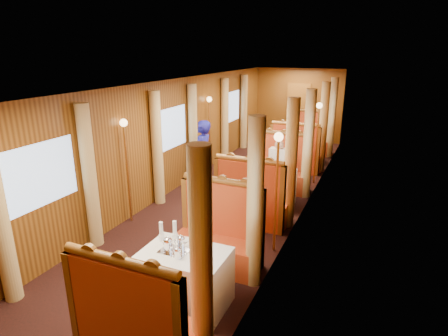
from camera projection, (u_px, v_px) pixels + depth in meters
The scene contains 47 objects.
floor at pixel (234, 199), 8.13m from camera, with size 3.00×12.00×0.01m, color black, non-canonical shape.
ceiling at pixel (235, 82), 7.38m from camera, with size 3.00×12.00×0.01m, color silver, non-canonical shape.
wall_far at pixel (298, 105), 13.01m from camera, with size 3.00×2.50×0.01m, color brown, non-canonical shape.
wall_left at pixel (172, 137), 8.32m from camera, with size 12.00×2.50×0.01m, color brown, non-canonical shape.
wall_right at pixel (307, 151), 7.19m from camera, with size 12.00×2.50×0.01m, color brown, non-canonical shape.
doorway_far at pixel (298, 113), 13.06m from camera, with size 0.80×0.04×2.00m, color brown.
table_near at pixel (185, 279), 4.68m from camera, with size 1.05×0.72×0.75m, color white.
banquette_near_fwd at pixel (137, 328), 3.77m from camera, with size 1.30×0.55×1.34m.
banquette_near_aft at pixel (219, 239), 5.55m from camera, with size 1.30×0.55×1.34m.
table_mid at pixel (267, 188), 7.74m from camera, with size 1.05×0.72×0.75m, color white.
banquette_mid_fwd at pixel (251, 203), 6.84m from camera, with size 1.30×0.55×1.34m.
banquette_mid_aft at pixel (280, 171), 8.61m from camera, with size 1.30×0.55×1.34m.
table_far at pixel (303, 148), 10.80m from camera, with size 1.05×0.72×0.75m, color white.
banquette_far_fwd at pixel (295, 156), 9.90m from camera, with size 1.30×0.55×1.34m.
banquette_far_aft at pixel (310, 139), 11.67m from camera, with size 1.30×0.55×1.34m.
tea_tray at pixel (174, 251), 4.57m from camera, with size 0.34×0.26×0.01m, color silver.
teapot_left at pixel (168, 246), 4.55m from camera, with size 0.18×0.14×0.15m, color silver, non-canonical shape.
teapot_right at pixel (177, 254), 4.41m from camera, with size 0.14×0.10×0.11m, color silver, non-canonical shape.
teapot_back at pixel (181, 243), 4.63m from camera, with size 0.16×0.12×0.13m, color silver, non-canonical shape.
fruit_plate at pixel (203, 261), 4.33m from camera, with size 0.20×0.20×0.05m.
cup_inboard at pixel (161, 233), 4.80m from camera, with size 0.08×0.08×0.26m.
cup_outboard at pixel (175, 232), 4.83m from camera, with size 0.08×0.08×0.26m.
rose_vase_mid at pixel (267, 162), 7.57m from camera, with size 0.06×0.06×0.36m.
rose_vase_far at pixel (304, 130), 10.64m from camera, with size 0.06×0.06×0.36m.
window_left_near at pixel (42, 175), 5.19m from camera, with size 1.20×0.90×0.01m, color #92ADD2, non-canonical shape.
curtain_left_near_b at pixel (90, 177), 5.92m from camera, with size 0.22×0.22×2.35m, color tan.
window_right_near at pixel (242, 209), 4.07m from camera, with size 1.20×0.90×0.01m, color #92ADD2, non-canonical shape.
curtain_right_near_a at pixel (201, 265), 3.51m from camera, with size 0.22×0.22×2.35m, color tan.
curtain_right_near_b at pixel (255, 205), 4.88m from camera, with size 0.22×0.22×2.35m, color tan.
window_left_mid at pixel (172, 128), 8.25m from camera, with size 1.20×0.90×0.01m, color #92ADD2, non-canonical shape.
curtain_left_mid_a at pixel (157, 149), 7.62m from camera, with size 0.22×0.22×2.35m, color tan.
curtain_left_mid_b at pixel (193, 134), 8.98m from camera, with size 0.22×0.22×2.35m, color tan.
window_right_mid at pixel (306, 140), 7.14m from camera, with size 1.20×0.90×0.01m, color #92ADD2, non-canonical shape.
curtain_right_mid_a at pixel (291, 165), 6.58m from camera, with size 0.22×0.22×2.35m, color tan.
curtain_right_mid_b at pixel (308, 145), 7.94m from camera, with size 0.22×0.22×2.35m, color tan.
window_left_far at pixel (232, 107), 11.32m from camera, with size 1.20×0.90×0.01m, color #92ADD2, non-canonical shape.
curtain_left_far_a at pixel (225, 120), 10.68m from camera, with size 0.22×0.22×2.35m, color tan.
curtain_left_far_b at pixel (244, 112), 12.04m from camera, with size 0.22×0.22×2.35m, color tan.
window_right_far at pixel (332, 113), 10.20m from camera, with size 1.20×0.90×0.01m, color #92ADD2, non-canonical shape.
curtain_right_far_a at pixel (323, 128), 9.64m from camera, with size 0.22×0.22×2.35m, color tan.
curtain_right_far_b at pixel (332, 118), 11.00m from camera, with size 0.22×0.22×2.35m, color tan.
sconce_left_fore at pixel (126, 150), 6.71m from camera, with size 0.14×0.14×1.95m.
sconce_right_fore at pixel (277, 169), 5.66m from camera, with size 0.14×0.14×1.95m.
sconce_left_aft at pixel (209, 118), 9.77m from camera, with size 0.14×0.14×1.95m.
sconce_right_aft at pixel (318, 127), 8.72m from camera, with size 0.14×0.14×1.95m.
steward at pixel (202, 157), 8.33m from camera, with size 0.60×0.39×1.65m, color navy.
passenger at pixel (278, 161), 8.29m from camera, with size 0.40×0.44×0.76m.
Camera 1 is at (2.79, -7.01, 3.11)m, focal length 30.00 mm.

